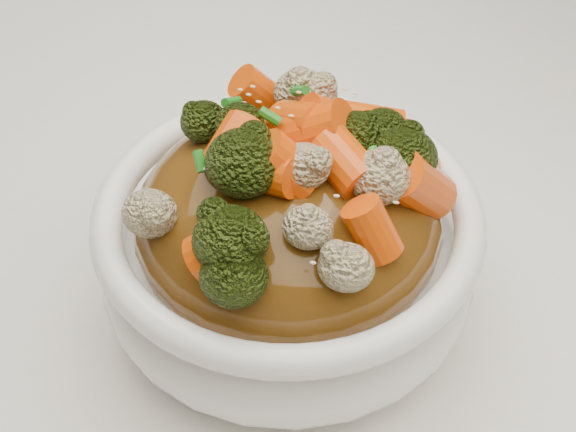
# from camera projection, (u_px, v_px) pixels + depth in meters

# --- Properties ---
(tablecloth) EXTENTS (1.20, 0.80, 0.04)m
(tablecloth) POSITION_uv_depth(u_px,v_px,m) (332.00, 260.00, 0.55)
(tablecloth) COLOR white
(tablecloth) RESTS_ON dining_table
(bowl) EXTENTS (0.23, 0.23, 0.08)m
(bowl) POSITION_uv_depth(u_px,v_px,m) (288.00, 256.00, 0.47)
(bowl) COLOR white
(bowl) RESTS_ON tablecloth
(sauce_base) EXTENTS (0.18, 0.18, 0.09)m
(sauce_base) POSITION_uv_depth(u_px,v_px,m) (288.00, 220.00, 0.45)
(sauce_base) COLOR #56340E
(sauce_base) RESTS_ON bowl
(carrots) EXTENTS (0.18, 0.18, 0.05)m
(carrots) POSITION_uv_depth(u_px,v_px,m) (288.00, 133.00, 0.41)
(carrots) COLOR #E44C07
(carrots) RESTS_ON sauce_base
(broccoli) EXTENTS (0.18, 0.18, 0.04)m
(broccoli) POSITION_uv_depth(u_px,v_px,m) (288.00, 134.00, 0.41)
(broccoli) COLOR black
(broccoli) RESTS_ON sauce_base
(cauliflower) EXTENTS (0.18, 0.18, 0.03)m
(cauliflower) POSITION_uv_depth(u_px,v_px,m) (288.00, 137.00, 0.42)
(cauliflower) COLOR #CCBB8B
(cauliflower) RESTS_ON sauce_base
(scallions) EXTENTS (0.14, 0.14, 0.02)m
(scallions) POSITION_uv_depth(u_px,v_px,m) (288.00, 131.00, 0.41)
(scallions) COLOR #1D731A
(scallions) RESTS_ON sauce_base
(sesame_seeds) EXTENTS (0.16, 0.16, 0.01)m
(sesame_seeds) POSITION_uv_depth(u_px,v_px,m) (288.00, 131.00, 0.41)
(sesame_seeds) COLOR beige
(sesame_seeds) RESTS_ON sauce_base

